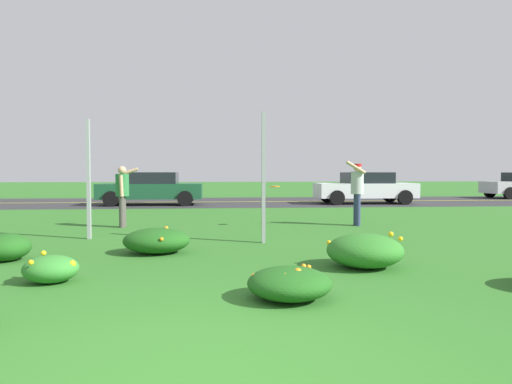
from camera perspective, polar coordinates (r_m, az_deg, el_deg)
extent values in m
plane|color=#2D6B23|center=(12.74, -5.61, -4.02)|extent=(120.00, 120.00, 0.00)
cube|color=#2D2D30|center=(22.31, -5.40, -1.25)|extent=(120.00, 7.92, 0.01)
cube|color=yellow|center=(22.31, -5.40, -1.24)|extent=(120.00, 0.16, 0.00)
ellipsoid|color=#1E5619|center=(5.23, 4.22, -11.34)|extent=(0.96, 0.92, 0.36)
sphere|color=orange|center=(4.99, 3.69, -10.41)|extent=(0.05, 0.05, 0.05)
sphere|color=orange|center=(5.04, 1.79, -11.41)|extent=(0.07, 0.07, 0.07)
sphere|color=orange|center=(5.05, 3.66, -10.97)|extent=(0.05, 0.05, 0.05)
sphere|color=orange|center=(5.60, 5.99, -9.24)|extent=(0.06, 0.06, 0.06)
sphere|color=orange|center=(5.27, -0.21, -10.63)|extent=(0.09, 0.09, 0.09)
sphere|color=orange|center=(5.36, 6.64, -9.32)|extent=(0.06, 0.06, 0.06)
sphere|color=orange|center=(5.12, 5.28, -9.96)|extent=(0.09, 0.09, 0.09)
ellipsoid|color=#2D7526|center=(7.08, 13.49, -7.16)|extent=(1.15, 1.08, 0.51)
sphere|color=yellow|center=(7.22, 11.83, -5.86)|extent=(0.07, 0.07, 0.07)
sphere|color=yellow|center=(7.33, 12.30, -5.62)|extent=(0.09, 0.09, 0.09)
sphere|color=yellow|center=(7.09, 9.14, -6.30)|extent=(0.08, 0.08, 0.08)
sphere|color=yellow|center=(7.20, 17.66, -5.63)|extent=(0.07, 0.07, 0.07)
sphere|color=yellow|center=(7.21, 16.55, -5.09)|extent=(0.08, 0.08, 0.08)
ellipsoid|color=#1E5619|center=(8.44, -28.93, -6.07)|extent=(0.79, 0.81, 0.44)
sphere|color=orange|center=(8.46, -26.98, -5.72)|extent=(0.08, 0.08, 0.08)
sphere|color=orange|center=(8.56, -28.05, -5.17)|extent=(0.09, 0.09, 0.09)
ellipsoid|color=#337F2D|center=(6.53, -24.33, -8.78)|extent=(0.71, 0.60, 0.36)
sphere|color=yellow|center=(6.55, -23.32, -8.05)|extent=(0.06, 0.06, 0.06)
sphere|color=yellow|center=(6.48, -22.95, -7.76)|extent=(0.06, 0.06, 0.06)
sphere|color=yellow|center=(6.30, -26.38, -7.91)|extent=(0.07, 0.07, 0.07)
sphere|color=yellow|center=(6.66, -25.08, -6.95)|extent=(0.07, 0.07, 0.07)
sphere|color=yellow|center=(6.37, -22.04, -8.36)|extent=(0.09, 0.09, 0.09)
sphere|color=yellow|center=(6.46, -22.12, -8.19)|extent=(0.08, 0.08, 0.08)
sphere|color=yellow|center=(6.36, -23.90, -8.46)|extent=(0.08, 0.08, 0.08)
ellipsoid|color=#1E5619|center=(8.28, -12.34, -5.97)|extent=(1.17, 0.96, 0.45)
sphere|color=orange|center=(8.29, -11.19, -4.47)|extent=(0.07, 0.07, 0.07)
sphere|color=orange|center=(7.86, -12.59, -6.24)|extent=(0.09, 0.09, 0.09)
sphere|color=orange|center=(8.12, -13.30, -5.54)|extent=(0.07, 0.07, 0.07)
sphere|color=orange|center=(7.80, -11.76, -5.80)|extent=(0.07, 0.07, 0.07)
cube|color=#93969B|center=(10.40, -20.25, 1.52)|extent=(0.07, 0.10, 2.58)
cube|color=#93969B|center=(9.21, 0.94, 1.84)|extent=(0.07, 0.10, 2.66)
cylinder|color=#287038|center=(12.36, -16.42, 0.85)|extent=(0.34, 0.34, 0.58)
sphere|color=tan|center=(12.35, -16.44, 2.65)|extent=(0.21, 0.21, 0.21)
cylinder|color=#4C4742|center=(12.48, -16.29, -2.35)|extent=(0.14, 0.14, 0.82)
cylinder|color=#4C4742|center=(12.31, -16.47, -2.42)|extent=(0.14, 0.14, 0.82)
cylinder|color=tan|center=(12.52, -15.77, 2.41)|extent=(0.55, 0.11, 0.26)
cylinder|color=tan|center=(12.16, -16.53, 0.74)|extent=(0.11, 0.09, 0.55)
cylinder|color=#B2B2B7|center=(12.53, 12.57, 1.15)|extent=(0.34, 0.34, 0.61)
sphere|color=tan|center=(12.53, 12.59, 2.99)|extent=(0.21, 0.21, 0.21)
cylinder|color=navy|center=(12.49, 12.65, -2.22)|extent=(0.14, 0.14, 0.86)
cylinder|color=navy|center=(12.65, 12.44, -2.16)|extent=(0.14, 0.14, 0.86)
cylinder|color=tan|center=(12.31, 12.41, 3.04)|extent=(0.54, 0.11, 0.37)
cylinder|color=tan|center=(12.72, 12.23, 1.09)|extent=(0.11, 0.09, 0.57)
cylinder|color=red|center=(12.53, 12.59, 3.31)|extent=(0.22, 0.22, 0.07)
cylinder|color=red|center=(12.51, 12.18, 3.17)|extent=(0.14, 0.14, 0.02)
cylinder|color=orange|center=(11.97, 2.38, 0.71)|extent=(0.26, 0.26, 0.02)
torus|color=orange|center=(11.97, 2.38, 0.68)|extent=(0.26, 0.26, 0.03)
cylinder|color=black|center=(28.07, 29.21, -0.13)|extent=(0.66, 0.22, 0.66)
cylinder|color=black|center=(29.56, 27.27, 0.02)|extent=(0.66, 0.22, 0.66)
cube|color=silver|center=(21.63, 13.47, 0.21)|extent=(4.50, 1.82, 0.66)
cube|color=black|center=(21.65, 13.73, 1.72)|extent=(2.10, 1.64, 0.52)
cylinder|color=black|center=(20.34, 10.12, -0.71)|extent=(0.66, 0.22, 0.66)
cylinder|color=black|center=(22.06, 8.90, -0.46)|extent=(0.66, 0.22, 0.66)
cylinder|color=black|center=(21.36, 18.17, -0.65)|extent=(0.66, 0.22, 0.66)
cylinder|color=black|center=(23.01, 16.42, -0.41)|extent=(0.66, 0.22, 0.66)
cube|color=#194C2D|center=(20.70, -13.01, 0.12)|extent=(4.50, 1.82, 0.66)
cube|color=black|center=(20.67, -12.75, 1.70)|extent=(2.10, 1.64, 0.52)
cylinder|color=black|center=(20.11, -17.73, -0.82)|extent=(0.66, 0.22, 0.66)
cylinder|color=black|center=(21.85, -16.71, -0.56)|extent=(0.66, 0.22, 0.66)
cylinder|color=black|center=(19.67, -8.88, -0.81)|extent=(0.66, 0.22, 0.66)
cylinder|color=black|center=(21.44, -8.57, -0.54)|extent=(0.66, 0.22, 0.66)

